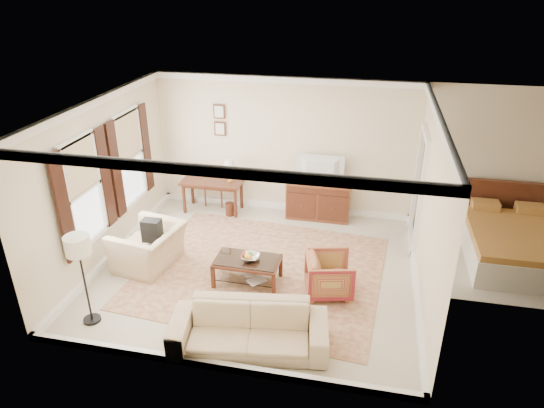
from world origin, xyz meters
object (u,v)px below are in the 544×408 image
at_px(writing_desk, 212,185).
at_px(sideboard, 318,200).
at_px(tv, 320,161).
at_px(coffee_table, 247,265).
at_px(sofa, 249,323).
at_px(club_armchair, 148,241).
at_px(striped_armchair, 329,273).

bearing_deg(writing_desk, sideboard, 3.59).
distance_m(sideboard, tv, 0.88).
relative_size(coffee_table, sofa, 0.50).
bearing_deg(sofa, sideboard, 75.62).
bearing_deg(writing_desk, sofa, -65.43).
height_order(coffee_table, club_armchair, club_armchair).
xyz_separation_m(sideboard, club_armchair, (-2.69, -2.50, 0.09)).
height_order(writing_desk, sideboard, sideboard).
relative_size(coffee_table, striped_armchair, 1.46).
xyz_separation_m(coffee_table, sofa, (0.42, -1.52, 0.07)).
xyz_separation_m(striped_armchair, club_armchair, (-3.20, 0.17, 0.13)).
xyz_separation_m(tv, sofa, (-0.44, -4.15, -0.86)).
distance_m(striped_armchair, club_armchair, 3.21).
height_order(tv, sofa, tv).
xyz_separation_m(sideboard, tv, (0.00, -0.02, 0.88)).
distance_m(sideboard, coffee_table, 2.79).
xyz_separation_m(writing_desk, sofa, (1.84, -4.03, -0.18)).
relative_size(writing_desk, sofa, 0.60).
distance_m(tv, coffee_table, 2.93).
bearing_deg(tv, coffee_table, 71.94).
height_order(tv, club_armchair, tv).
xyz_separation_m(writing_desk, tv, (2.29, 0.12, 0.68)).
bearing_deg(tv, sofa, 83.91).
distance_m(sideboard, sofa, 4.20).
height_order(coffee_table, sofa, sofa).
bearing_deg(club_armchair, tv, 142.56).
relative_size(tv, striped_armchair, 1.26).
bearing_deg(sofa, writing_desk, 106.24).
height_order(sideboard, coffee_table, sideboard).
distance_m(sideboard, striped_armchair, 2.71).
relative_size(writing_desk, striped_armchair, 1.75).
height_order(writing_desk, tv, tv).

